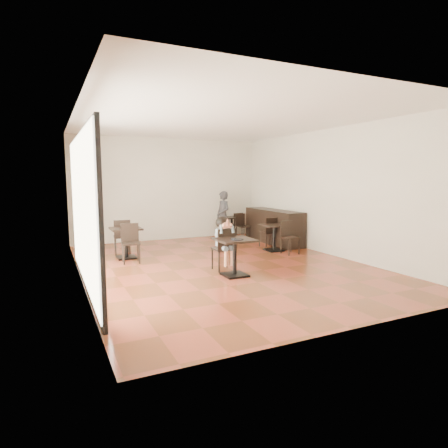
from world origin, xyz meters
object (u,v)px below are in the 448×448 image
cafe_table_mid (274,238)px  chair_left_a (122,237)px  chair_left_b (131,244)px  cafe_table_back (232,227)px  chair_mid_b (290,238)px  child (223,244)px  chair_back_a (235,225)px  child_chair (223,249)px  chair_mid_a (268,232)px  child_table (235,257)px  adult_patron (223,215)px  cafe_table_left (126,243)px  chair_back_b (243,227)px

cafe_table_mid → chair_left_a: size_ratio=0.78×
chair_left_a → chair_left_b: same height
cafe_table_back → chair_mid_b: bearing=-87.7°
child → cafe_table_mid: size_ratio=1.62×
chair_left_b → chair_back_a: 4.61m
child_chair → chair_mid_a: 2.96m
chair_left_a → chair_back_a: 4.15m
cafe_table_back → chair_mid_b: (0.13, -3.13, 0.09)m
child_table → adult_patron: size_ratio=0.49×
adult_patron → cafe_table_back: adult_patron is taller
child → adult_patron: (1.70, 3.62, 0.20)m
cafe_table_left → chair_mid_a: chair_mid_a is taller
adult_patron → chair_back_b: adult_patron is taller
child → chair_mid_a: child is taller
child_chair → chair_left_b: 2.24m
chair_mid_b → child: bearing=-164.8°
child_chair → chair_left_b: bearing=-42.8°
child_chair → chair_left_a: (-1.65, 2.62, -0.00)m
child_chair → chair_left_a: child_chair is taller
chair_back_a → child_table: bearing=53.5°
chair_left_a → chair_left_b: size_ratio=1.00×
child_table → chair_back_b: (2.30, 3.92, 0.03)m
child_table → chair_mid_b: size_ratio=0.89×
chair_mid_b → chair_left_a: chair_left_a is taller
chair_mid_a → chair_left_b: chair_left_b is taller
child → chair_back_b: size_ratio=1.42×
cafe_table_left → cafe_table_mid: bearing=-11.2°
child → chair_mid_b: bearing=18.7°
cafe_table_left → chair_back_a: (3.94, 1.83, 0.03)m
adult_patron → chair_left_a: adult_patron is taller
cafe_table_left → child: bearing=-51.6°
child_chair → child_table: bearing=90.0°
adult_patron → cafe_table_back: bearing=113.0°
cafe_table_mid → cafe_table_left: (-3.79, 0.75, 0.02)m
cafe_table_left → child_chair: bearing=-51.6°
cafe_table_mid → cafe_table_back: cafe_table_mid is taller
cafe_table_left → chair_mid_b: size_ratio=0.89×
chair_left_b → chair_back_a: size_ratio=1.12×
cafe_table_mid → chair_mid_a: 0.57m
child → chair_back_a: (2.30, 3.91, -0.17)m
chair_back_a → chair_back_b: (0.00, -0.54, 0.00)m
cafe_table_mid → chair_left_b: (-3.79, 0.20, 0.10)m
chair_mid_b → chair_left_a: (-3.93, 1.85, 0.03)m
child_chair → chair_back_a: size_ratio=1.12×
child_table → chair_back_a: chair_back_a is taller
cafe_table_left → child_table: bearing=-57.9°
child_chair → child: 0.12m
chair_mid_a → chair_mid_b: 1.10m
chair_back_a → chair_back_b: 0.54m
cafe_table_mid → chair_mid_b: 0.57m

